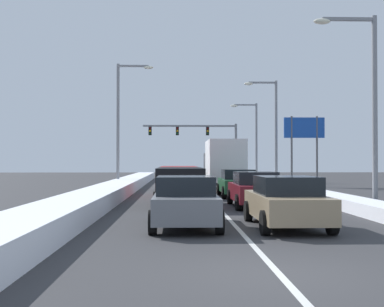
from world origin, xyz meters
TOP-DOWN VIEW (x-y plane):
  - ground_plane at (0.00, 18.80)m, footprint 122.22×122.22m
  - lane_stripe_between_right_lane_and_center_lane at (-0.00, 23.50)m, footprint 0.14×51.71m
  - snow_bank_right_shoulder at (5.30, 23.50)m, footprint 1.32×51.71m
  - snow_bank_left_shoulder at (-5.30, 23.50)m, footprint 1.83×51.71m
  - sedan_tan_right_lane_nearest at (1.45, 5.95)m, footprint 2.00×4.50m
  - sedan_maroon_right_lane_second at (1.56, 12.47)m, footprint 2.00×4.50m
  - sedan_green_right_lane_third at (1.58, 18.61)m, footprint 2.00×4.50m
  - box_truck_right_lane_fourth at (1.46, 25.40)m, footprint 2.53×7.20m
  - suv_navy_right_lane_fifth at (1.83, 33.96)m, footprint 2.16×4.90m
  - sedan_gray_center_lane_nearest at (-1.51, 6.13)m, footprint 2.00×4.50m
  - suv_black_center_lane_second at (-1.62, 13.01)m, footprint 2.16×4.90m
  - suv_red_center_lane_third at (-1.67, 18.96)m, footprint 2.16×4.90m
  - sedan_silver_center_lane_fourth at (-1.79, 25.80)m, footprint 2.00×4.50m
  - sedan_white_center_lane_fifth at (-1.67, 32.48)m, footprint 2.00×4.50m
  - traffic_light_gantry at (1.18, 46.99)m, footprint 10.60×0.47m
  - street_lamp_right_near at (6.10, 11.75)m, footprint 2.66×0.36m
  - street_lamp_right_mid at (5.79, 30.56)m, footprint 2.66×0.36m
  - street_lamp_right_far at (5.70, 39.96)m, footprint 2.66×0.36m
  - street_lamp_left_mid at (-5.69, 27.34)m, footprint 2.66×0.36m
  - roadside_sign_right at (8.23, 29.93)m, footprint 3.20×0.16m

SIDE VIEW (x-z plane):
  - ground_plane at x=0.00m, z-range 0.00..0.00m
  - lane_stripe_between_right_lane_and_center_lane at x=0.00m, z-range 0.00..0.01m
  - snow_bank_right_shoulder at x=5.30m, z-range 0.00..0.47m
  - snow_bank_left_shoulder at x=-5.30m, z-range 0.00..0.69m
  - sedan_tan_right_lane_nearest at x=1.45m, z-range 0.01..1.52m
  - sedan_maroon_right_lane_second at x=1.56m, z-range 0.01..1.52m
  - sedan_green_right_lane_third at x=1.58m, z-range 0.01..1.52m
  - sedan_gray_center_lane_nearest at x=-1.51m, z-range 0.01..1.52m
  - sedan_silver_center_lane_fourth at x=-1.79m, z-range 0.01..1.52m
  - sedan_white_center_lane_fifth at x=-1.67m, z-range 0.01..1.52m
  - suv_navy_right_lane_fifth at x=1.83m, z-range 0.18..1.85m
  - suv_black_center_lane_second at x=-1.62m, z-range 0.18..1.85m
  - suv_red_center_lane_third at x=-1.67m, z-range 0.18..1.85m
  - box_truck_right_lane_fourth at x=1.46m, z-range 0.22..3.58m
  - roadside_sign_right at x=8.23m, z-range 1.27..6.77m
  - street_lamp_right_far at x=5.70m, z-range 0.79..8.48m
  - traffic_light_gantry at x=1.18m, z-range 1.62..7.82m
  - street_lamp_right_near at x=6.10m, z-range 0.80..8.82m
  - street_lamp_right_mid at x=5.79m, z-range 0.81..9.19m
  - street_lamp_left_mid at x=-5.69m, z-range 0.83..9.85m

